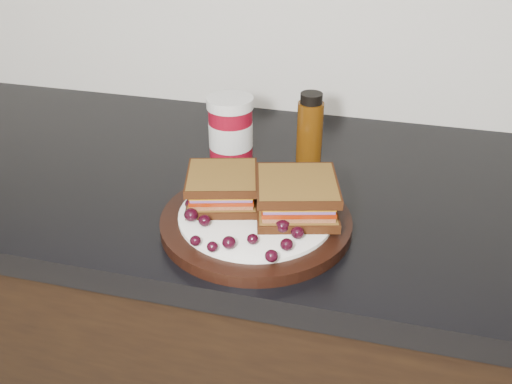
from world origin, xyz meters
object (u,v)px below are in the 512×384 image
at_px(condiment_jar, 231,130).
at_px(oil_bottle, 310,128).
at_px(sandwich_left, 222,188).
at_px(plate, 256,222).

height_order(condiment_jar, oil_bottle, oil_bottle).
relative_size(sandwich_left, oil_bottle, 0.82).
xyz_separation_m(plate, sandwich_left, (-0.06, 0.02, 0.04)).
distance_m(sandwich_left, oil_bottle, 0.23).
xyz_separation_m(sandwich_left, condiment_jar, (-0.04, 0.18, 0.01)).
bearing_deg(condiment_jar, sandwich_left, -77.27).
distance_m(plate, oil_bottle, 0.24).
bearing_deg(plate, condiment_jar, 116.16).
relative_size(plate, condiment_jar, 2.35).
bearing_deg(oil_bottle, plate, -99.14).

